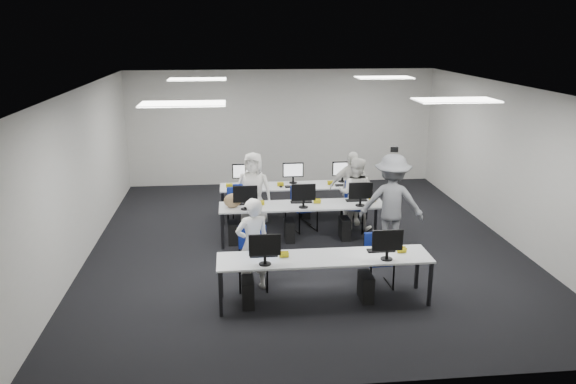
{
  "coord_description": "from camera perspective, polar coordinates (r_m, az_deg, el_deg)",
  "views": [
    {
      "loc": [
        -1.34,
        -10.06,
        4.01
      ],
      "look_at": [
        -0.28,
        0.17,
        1.0
      ],
      "focal_mm": 35.0,
      "sensor_mm": 36.0,
      "label": 1
    }
  ],
  "objects": [
    {
      "name": "chair_2",
      "position": [
        11.53,
        -4.48,
        -2.54
      ],
      "size": [
        0.48,
        0.52,
        0.94
      ],
      "rotation": [
        0.0,
        0.0,
        -0.04
      ],
      "color": "navy",
      "rests_on": "ground"
    },
    {
      "name": "room",
      "position": [
        10.46,
        1.62,
        2.41
      ],
      "size": [
        9.0,
        9.02,
        3.0
      ],
      "color": "black",
      "rests_on": "ground"
    },
    {
      "name": "student_3",
      "position": [
        11.85,
        6.43,
        0.4
      ],
      "size": [
        0.94,
        0.43,
        1.56
      ],
      "primitive_type": "imported",
      "rotation": [
        0.0,
        0.0,
        -0.05
      ],
      "color": "white",
      "rests_on": "ground"
    },
    {
      "name": "desk_back",
      "position": [
        12.2,
        0.61,
        0.47
      ],
      "size": [
        3.2,
        0.7,
        0.73
      ],
      "color": "#BBBEBF",
      "rests_on": "ground"
    },
    {
      "name": "chair_3",
      "position": [
        11.57,
        1.59,
        -2.48
      ],
      "size": [
        0.57,
        0.59,
        0.9
      ],
      "rotation": [
        0.0,
        0.0,
        0.31
      ],
      "color": "navy",
      "rests_on": "ground"
    },
    {
      "name": "desk_mid",
      "position": [
        10.87,
        1.45,
        -1.54
      ],
      "size": [
        3.2,
        0.7,
        0.73
      ],
      "color": "#BBBEBF",
      "rests_on": "ground"
    },
    {
      "name": "student_0",
      "position": [
        8.83,
        -3.61,
        -5.34
      ],
      "size": [
        0.63,
        0.5,
        1.52
      ],
      "primitive_type": "imported",
      "rotation": [
        0.0,
        0.0,
        3.43
      ],
      "color": "white",
      "rests_on": "ground"
    },
    {
      "name": "chair_5",
      "position": [
        11.71,
        -5.08,
        -2.26
      ],
      "size": [
        0.47,
        0.51,
        0.94
      ],
      "rotation": [
        0.0,
        0.0,
        0.01
      ],
      "color": "navy",
      "rests_on": "ground"
    },
    {
      "name": "equipment_back",
      "position": [
        12.33,
        1.48,
        -0.92
      ],
      "size": [
        2.91,
        0.41,
        1.19
      ],
      "color": "white",
      "rests_on": "desk_back"
    },
    {
      "name": "chair_0",
      "position": [
        9.09,
        -3.56,
        -7.79
      ],
      "size": [
        0.48,
        0.52,
        0.96
      ],
      "rotation": [
        0.0,
        0.0,
        -0.02
      ],
      "color": "navy",
      "rests_on": "ground"
    },
    {
      "name": "handbag",
      "position": [
        10.68,
        -5.65,
        -0.87
      ],
      "size": [
        0.38,
        0.28,
        0.28
      ],
      "primitive_type": "ellipsoid",
      "rotation": [
        0.0,
        0.0,
        0.21
      ],
      "color": "olive",
      "rests_on": "desk_mid"
    },
    {
      "name": "equipment_mid",
      "position": [
        10.93,
        0.45,
        -3.21
      ],
      "size": [
        2.91,
        0.41,
        1.19
      ],
      "color": "white",
      "rests_on": "desk_mid"
    },
    {
      "name": "student_1",
      "position": [
        11.59,
        6.87,
        -0.14
      ],
      "size": [
        0.9,
        0.81,
        1.51
      ],
      "primitive_type": "imported",
      "rotation": [
        0.0,
        0.0,
        2.74
      ],
      "color": "white",
      "rests_on": "ground"
    },
    {
      "name": "chair_6",
      "position": [
        11.91,
        1.03,
        -2.01
      ],
      "size": [
        0.55,
        0.57,
        0.85
      ],
      "rotation": [
        0.0,
        0.0,
        0.36
      ],
      "color": "navy",
      "rests_on": "ground"
    },
    {
      "name": "dslr_camera",
      "position": [
        10.5,
        10.75,
        4.3
      ],
      "size": [
        0.18,
        0.21,
        0.1
      ],
      "primitive_type": "cube",
      "rotation": [
        0.0,
        0.0,
        2.87
      ],
      "color": "black",
      "rests_on": "photographer"
    },
    {
      "name": "chair_4",
      "position": [
        11.65,
        6.68,
        -2.34
      ],
      "size": [
        0.63,
        0.66,
        0.98
      ],
      "rotation": [
        0.0,
        0.0,
        -0.35
      ],
      "color": "navy",
      "rests_on": "ground"
    },
    {
      "name": "chair_7",
      "position": [
        11.89,
        6.76,
        -2.11
      ],
      "size": [
        0.55,
        0.57,
        0.88
      ],
      "rotation": [
        0.0,
        0.0,
        0.28
      ],
      "color": "navy",
      "rests_on": "ground"
    },
    {
      "name": "desk_front",
      "position": [
        8.46,
        3.71,
        -6.91
      ],
      "size": [
        3.2,
        0.7,
        0.73
      ],
      "color": "#BBBEBF",
      "rests_on": "ground"
    },
    {
      "name": "equipment_front",
      "position": [
        8.55,
        2.41,
        -9.01
      ],
      "size": [
        2.51,
        0.41,
        1.19
      ],
      "color": "#0D3AB5",
      "rests_on": "desk_front"
    },
    {
      "name": "student_2",
      "position": [
        11.63,
        -3.54,
        0.21
      ],
      "size": [
        0.87,
        0.67,
        1.58
      ],
      "primitive_type": "imported",
      "rotation": [
        0.0,
        0.0,
        -0.24
      ],
      "color": "white",
      "rests_on": "ground"
    },
    {
      "name": "ceiling_panels",
      "position": [
        10.2,
        1.69,
        10.53
      ],
      "size": [
        5.2,
        4.6,
        0.02
      ],
      "color": "white",
      "rests_on": "room"
    },
    {
      "name": "chair_1",
      "position": [
        9.25,
        9.14,
        -7.8
      ],
      "size": [
        0.44,
        0.47,
        0.84
      ],
      "rotation": [
        0.0,
        0.0,
        0.05
      ],
      "color": "navy",
      "rests_on": "ground"
    },
    {
      "name": "photographer",
      "position": [
        10.56,
        10.49,
        -1.05
      ],
      "size": [
        1.31,
        0.96,
        1.82
      ],
      "primitive_type": "imported",
      "rotation": [
        0.0,
        0.0,
        2.87
      ],
      "color": "slate",
      "rests_on": "ground"
    }
  ]
}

